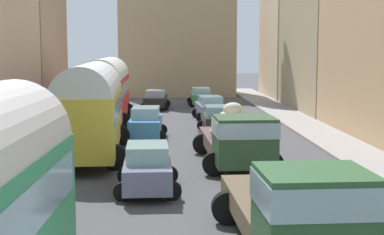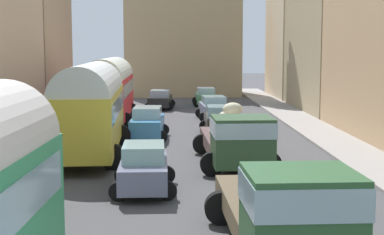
{
  "view_description": "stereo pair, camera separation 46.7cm",
  "coord_description": "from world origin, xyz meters",
  "px_view_note": "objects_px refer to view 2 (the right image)",
  "views": [
    {
      "loc": [
        -1.18,
        -3.01,
        4.72
      ],
      "look_at": [
        0.0,
        22.54,
        1.64
      ],
      "focal_mm": 54.42,
      "sensor_mm": 36.0,
      "label": 1
    },
    {
      "loc": [
        -0.71,
        -3.03,
        4.72
      ],
      "look_at": [
        0.0,
        22.54,
        1.64
      ],
      "focal_mm": 54.42,
      "sensor_mm": 36.0,
      "label": 2
    }
  ],
  "objects_px": {
    "car_0": "(219,120)",
    "car_6": "(160,99)",
    "car_1": "(214,108)",
    "parked_bus_2": "(110,87)",
    "car_2": "(206,96)",
    "cargo_truck_0": "(285,208)",
    "car_5": "(147,123)",
    "cargo_truck_1": "(236,138)",
    "car_4": "(144,168)",
    "parked_bus_1": "(91,105)"
  },
  "relations": [
    {
      "from": "car_1",
      "to": "car_5",
      "type": "distance_m",
      "value": 9.04
    },
    {
      "from": "car_0",
      "to": "car_6",
      "type": "bearing_deg",
      "value": 105.2
    },
    {
      "from": "car_0",
      "to": "car_2",
      "type": "bearing_deg",
      "value": 89.77
    },
    {
      "from": "car_2",
      "to": "car_6",
      "type": "bearing_deg",
      "value": -146.21
    },
    {
      "from": "car_0",
      "to": "car_6",
      "type": "height_order",
      "value": "car_0"
    },
    {
      "from": "car_0",
      "to": "car_1",
      "type": "relative_size",
      "value": 0.91
    },
    {
      "from": "parked_bus_2",
      "to": "cargo_truck_0",
      "type": "relative_size",
      "value": 1.29
    },
    {
      "from": "cargo_truck_1",
      "to": "car_0",
      "type": "distance_m",
      "value": 9.16
    },
    {
      "from": "cargo_truck_1",
      "to": "car_1",
      "type": "distance_m",
      "value": 15.57
    },
    {
      "from": "parked_bus_1",
      "to": "car_4",
      "type": "relative_size",
      "value": 2.46
    },
    {
      "from": "parked_bus_2",
      "to": "car_2",
      "type": "height_order",
      "value": "parked_bus_2"
    },
    {
      "from": "cargo_truck_0",
      "to": "car_6",
      "type": "distance_m",
      "value": 32.81
    },
    {
      "from": "parked_bus_1",
      "to": "car_6",
      "type": "relative_size",
      "value": 2.17
    },
    {
      "from": "car_1",
      "to": "cargo_truck_1",
      "type": "bearing_deg",
      "value": -90.54
    },
    {
      "from": "cargo_truck_0",
      "to": "car_0",
      "type": "xyz_separation_m",
      "value": [
        0.02,
        19.39,
        -0.46
      ]
    },
    {
      "from": "car_1",
      "to": "car_2",
      "type": "height_order",
      "value": "car_1"
    },
    {
      "from": "cargo_truck_0",
      "to": "car_4",
      "type": "xyz_separation_m",
      "value": [
        -3.43,
        6.53,
        -0.44
      ]
    },
    {
      "from": "parked_bus_2",
      "to": "cargo_truck_0",
      "type": "height_order",
      "value": "parked_bus_2"
    },
    {
      "from": "parked_bus_2",
      "to": "car_4",
      "type": "xyz_separation_m",
      "value": [
        3.05,
        -17.36,
        -1.48
      ]
    },
    {
      "from": "car_0",
      "to": "car_1",
      "type": "distance_m",
      "value": 6.41
    },
    {
      "from": "car_6",
      "to": "car_5",
      "type": "bearing_deg",
      "value": -91.04
    },
    {
      "from": "parked_bus_1",
      "to": "cargo_truck_1",
      "type": "bearing_deg",
      "value": -23.02
    },
    {
      "from": "cargo_truck_1",
      "to": "car_5",
      "type": "distance_m",
      "value": 8.37
    },
    {
      "from": "parked_bus_1",
      "to": "car_0",
      "type": "xyz_separation_m",
      "value": [
        6.07,
        6.59,
        -1.47
      ]
    },
    {
      "from": "car_6",
      "to": "cargo_truck_0",
      "type": "bearing_deg",
      "value": -83.75
    },
    {
      "from": "car_0",
      "to": "car_2",
      "type": "height_order",
      "value": "car_0"
    },
    {
      "from": "parked_bus_2",
      "to": "car_1",
      "type": "distance_m",
      "value": 7.02
    },
    {
      "from": "car_5",
      "to": "car_6",
      "type": "height_order",
      "value": "car_5"
    },
    {
      "from": "parked_bus_1",
      "to": "car_5",
      "type": "height_order",
      "value": "parked_bus_1"
    },
    {
      "from": "car_2",
      "to": "car_4",
      "type": "distance_m",
      "value": 28.74
    },
    {
      "from": "cargo_truck_0",
      "to": "car_5",
      "type": "distance_m",
      "value": 18.09
    },
    {
      "from": "cargo_truck_0",
      "to": "car_2",
      "type": "distance_m",
      "value": 35.06
    },
    {
      "from": "car_0",
      "to": "car_6",
      "type": "xyz_separation_m",
      "value": [
        -3.59,
        13.22,
        -0.03
      ]
    },
    {
      "from": "parked_bus_2",
      "to": "cargo_truck_1",
      "type": "distance_m",
      "value": 15.13
    },
    {
      "from": "car_0",
      "to": "car_2",
      "type": "xyz_separation_m",
      "value": [
        0.06,
        15.67,
        -0.03
      ]
    },
    {
      "from": "cargo_truck_1",
      "to": "car_0",
      "type": "xyz_separation_m",
      "value": [
        0.04,
        9.15,
        -0.42
      ]
    },
    {
      "from": "cargo_truck_0",
      "to": "car_1",
      "type": "height_order",
      "value": "cargo_truck_0"
    },
    {
      "from": "car_1",
      "to": "car_2",
      "type": "relative_size",
      "value": 0.99
    },
    {
      "from": "parked_bus_2",
      "to": "car_1",
      "type": "bearing_deg",
      "value": 16.14
    },
    {
      "from": "car_6",
      "to": "car_2",
      "type": "bearing_deg",
      "value": 33.79
    },
    {
      "from": "parked_bus_1",
      "to": "parked_bus_2",
      "type": "bearing_deg",
      "value": 92.16
    },
    {
      "from": "car_2",
      "to": "cargo_truck_0",
      "type": "bearing_deg",
      "value": -90.13
    },
    {
      "from": "parked_bus_2",
      "to": "car_5",
      "type": "height_order",
      "value": "parked_bus_2"
    },
    {
      "from": "car_5",
      "to": "car_6",
      "type": "xyz_separation_m",
      "value": [
        0.27,
        14.94,
        -0.08
      ]
    },
    {
      "from": "car_0",
      "to": "car_4",
      "type": "height_order",
      "value": "car_4"
    },
    {
      "from": "cargo_truck_1",
      "to": "car_4",
      "type": "bearing_deg",
      "value": -132.54
    },
    {
      "from": "parked_bus_2",
      "to": "cargo_truck_1",
      "type": "bearing_deg",
      "value": -64.72
    },
    {
      "from": "parked_bus_1",
      "to": "parked_bus_2",
      "type": "height_order",
      "value": "parked_bus_2"
    },
    {
      "from": "car_2",
      "to": "parked_bus_1",
      "type": "bearing_deg",
      "value": -105.4
    },
    {
      "from": "car_2",
      "to": "car_5",
      "type": "distance_m",
      "value": 17.82
    }
  ]
}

